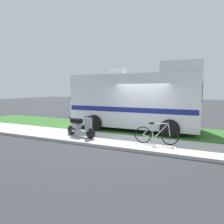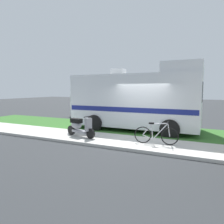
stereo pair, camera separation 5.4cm
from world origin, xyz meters
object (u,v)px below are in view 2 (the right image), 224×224
object	(u,v)px
motorhome_rv	(137,100)
pickup_truck_near	(98,105)
scooter	(80,126)
bicycle	(156,135)

from	to	relation	value
motorhome_rv	pickup_truck_near	distance (m)	6.64
scooter	bicycle	world-z (taller)	scooter
bicycle	scooter	bearing A→B (deg)	-177.58
scooter	bicycle	xyz separation A→B (m)	(3.42, 0.14, -0.08)
motorhome_rv	bicycle	bearing A→B (deg)	-59.29
motorhome_rv	pickup_truck_near	bearing A→B (deg)	137.67
motorhome_rv	pickup_truck_near	xyz separation A→B (m)	(-4.88, 4.44, -0.73)
motorhome_rv	bicycle	size ratio (longest dim) A/B	3.99
bicycle	pickup_truck_near	size ratio (longest dim) A/B	0.31
scooter	bicycle	distance (m)	3.42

